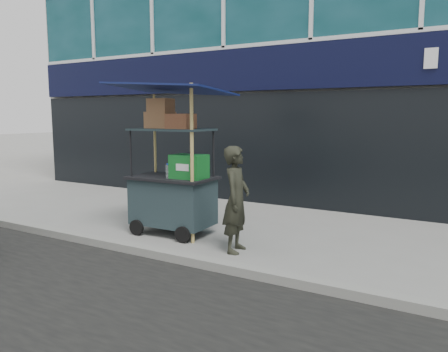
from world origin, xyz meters
The scene contains 4 objects.
ground centered at (0.00, 0.00, 0.00)m, with size 80.00×80.00×0.00m, color gray.
curb centered at (0.00, -0.20, 0.06)m, with size 80.00×0.18×0.12m, color gray.
vendor_cart centered at (-1.20, 0.91, 0.85)m, with size 1.84×1.32×2.44m.
vendor_man centered at (0.13, 0.59, 0.75)m, with size 0.55×0.36×1.50m, color black.
Camera 1 is at (3.02, -4.68, 1.92)m, focal length 35.00 mm.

